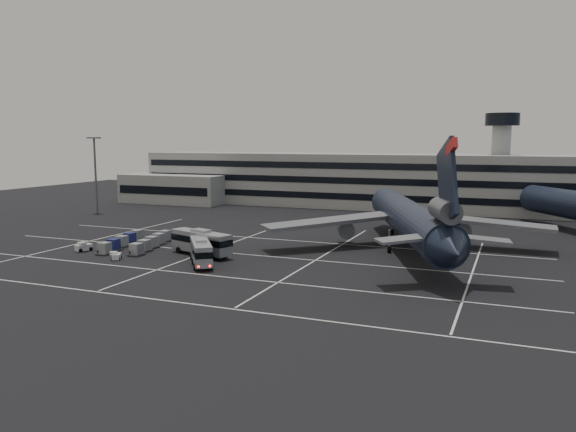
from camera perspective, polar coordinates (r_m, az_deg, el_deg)
The scene contains 11 objects.
ground at distance 84.04m, azimuth -5.88°, elevation -4.39°, with size 260.00×260.00×0.00m, color black.
lane_markings at distance 84.24m, azimuth -5.08°, elevation -4.34°, with size 90.00×55.62×0.01m.
terminal at distance 149.92m, azimuth 5.96°, elevation 3.61°, with size 125.00×26.00×24.00m.
hills at distance 245.15m, azimuth 17.13°, elevation 0.43°, with size 352.00×180.00×44.00m.
lightpole_left at distance 142.75m, azimuth -19.01°, elevation 4.99°, with size 2.40×2.40×18.28m.
trijet_main at distance 90.77m, azimuth 12.17°, elevation -0.25°, with size 44.37×55.60×18.08m.
bus_near at distance 80.81m, azimuth -8.84°, elevation -3.47°, with size 8.02×9.89×3.68m.
bus_far at distance 86.86m, azimuth -8.82°, elevation -2.55°, with size 11.71×6.33×4.05m.
tug_a at distance 95.19m, azimuth -20.09°, elevation -2.97°, with size 2.19×2.73×1.53m.
tug_b at distance 86.94m, azimuth -17.03°, elevation -3.91°, with size 1.96×2.25×1.24m.
uld_cluster at distance 95.68m, azimuth -15.11°, elevation -2.56°, with size 10.41×15.89×1.90m.
Camera 1 is at (38.79, -72.46, 17.56)m, focal length 35.00 mm.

